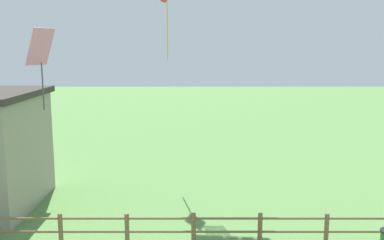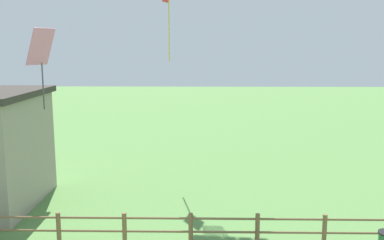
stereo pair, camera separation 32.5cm
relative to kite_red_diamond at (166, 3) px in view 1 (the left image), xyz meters
The scene contains 3 objects.
wooden_fence 11.37m from the kite_red_diamond, 81.76° to the right, with size 16.47×0.14×1.08m.
kite_red_diamond is the anchor object (origin of this frame).
kite_pink_diamond 7.20m from the kite_red_diamond, 127.98° to the right, with size 0.92×1.14×2.92m.
Camera 1 is at (-0.05, -7.36, 6.07)m, focal length 40.00 mm.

